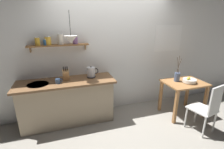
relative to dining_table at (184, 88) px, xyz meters
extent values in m
plane|color=gray|center=(-1.38, 0.12, -0.60)|extent=(14.00, 14.00, 0.00)
cube|color=white|center=(-1.18, 0.77, 0.75)|extent=(6.80, 0.10, 2.70)
cube|color=white|center=(0.00, 0.72, 0.98)|extent=(0.70, 0.01, 0.60)
cube|color=silver|center=(0.00, 0.72, 0.98)|extent=(0.64, 0.01, 0.54)
cube|color=tan|center=(-2.38, 0.44, -0.18)|extent=(1.74, 0.52, 0.86)
cube|color=brown|center=(-2.38, 0.42, 0.27)|extent=(1.83, 0.63, 0.04)
cylinder|color=#B7BABF|center=(-2.88, 0.40, 0.29)|extent=(0.38, 0.38, 0.01)
cube|color=brown|center=(-2.45, 0.61, 0.94)|extent=(1.11, 0.18, 0.02)
cube|color=#99754C|center=(-2.95, 0.69, 0.88)|extent=(0.02, 0.06, 0.12)
cube|color=#99754C|center=(-1.94, 0.69, 0.88)|extent=(0.02, 0.06, 0.12)
cylinder|color=gold|center=(-2.81, 0.61, 1.02)|extent=(0.09, 0.09, 0.14)
cylinder|color=silver|center=(-2.81, 0.61, 1.10)|extent=(0.09, 0.09, 0.01)
cylinder|color=#3366A3|center=(-2.67, 0.61, 1.01)|extent=(0.08, 0.08, 0.10)
cylinder|color=silver|center=(-2.67, 0.61, 1.06)|extent=(0.09, 0.09, 0.01)
cylinder|color=gold|center=(-2.63, 0.61, 1.03)|extent=(0.11, 0.11, 0.15)
cylinder|color=silver|center=(-2.63, 0.61, 1.11)|extent=(0.11, 0.11, 0.01)
cylinder|color=beige|center=(-2.41, 0.61, 1.05)|extent=(0.09, 0.09, 0.19)
cylinder|color=silver|center=(-2.41, 0.61, 1.15)|extent=(0.10, 0.10, 0.01)
cylinder|color=#7F5689|center=(-2.14, 0.61, 1.02)|extent=(0.09, 0.09, 0.14)
cylinder|color=silver|center=(-2.14, 0.61, 1.10)|extent=(0.10, 0.10, 0.01)
cube|color=#9E6B3D|center=(0.00, 0.00, 0.13)|extent=(0.83, 0.63, 0.03)
cube|color=#9E6B3D|center=(-0.37, -0.26, -0.24)|extent=(0.06, 0.06, 0.72)
cube|color=#9E6B3D|center=(0.37, -0.26, -0.24)|extent=(0.06, 0.06, 0.72)
cube|color=#9E6B3D|center=(-0.37, 0.26, -0.24)|extent=(0.06, 0.06, 0.72)
cube|color=#9E6B3D|center=(0.37, 0.26, -0.24)|extent=(0.06, 0.06, 0.72)
cube|color=silver|center=(-0.05, -0.58, -0.17)|extent=(0.47, 0.50, 0.03)
cube|color=silver|center=(-0.01, -0.78, 0.10)|extent=(0.33, 0.10, 0.51)
cylinder|color=silver|center=(0.06, -0.37, -0.39)|extent=(0.03, 0.03, 0.42)
cylinder|color=silver|center=(-0.25, -0.44, -0.39)|extent=(0.03, 0.03, 0.42)
cylinder|color=silver|center=(0.15, -0.72, -0.39)|extent=(0.03, 0.03, 0.42)
cylinder|color=silver|center=(-0.17, -0.80, -0.39)|extent=(0.03, 0.03, 0.42)
cylinder|color=silver|center=(0.06, -0.06, 0.15)|extent=(0.12, 0.12, 0.01)
cylinder|color=silver|center=(0.06, -0.06, 0.19)|extent=(0.27, 0.27, 0.07)
ellipsoid|color=yellow|center=(0.03, -0.06, 0.25)|extent=(0.16, 0.13, 0.04)
cylinder|color=#475675|center=(-0.13, 0.09, 0.24)|extent=(0.11, 0.11, 0.19)
cylinder|color=brown|center=(-0.14, 0.10, 0.50)|extent=(0.07, 0.02, 0.33)
cylinder|color=brown|center=(-0.13, 0.09, 0.52)|extent=(0.02, 0.02, 0.37)
cylinder|color=brown|center=(-0.12, 0.09, 0.49)|extent=(0.07, 0.03, 0.30)
cylinder|color=black|center=(-1.88, 0.49, 0.30)|extent=(0.18, 0.18, 0.02)
cylinder|color=silver|center=(-1.88, 0.49, 0.40)|extent=(0.16, 0.16, 0.19)
sphere|color=black|center=(-1.88, 0.49, 0.51)|extent=(0.02, 0.02, 0.02)
cone|color=silver|center=(-1.98, 0.49, 0.44)|extent=(0.04, 0.04, 0.04)
torus|color=black|center=(-1.80, 0.49, 0.41)|extent=(0.12, 0.02, 0.12)
cube|color=tan|center=(-2.37, 0.47, 0.40)|extent=(0.12, 0.17, 0.21)
cylinder|color=black|center=(-2.41, 0.44, 0.53)|extent=(0.02, 0.03, 0.08)
cylinder|color=black|center=(-2.37, 0.44, 0.53)|extent=(0.02, 0.03, 0.08)
cylinder|color=black|center=(-2.34, 0.44, 0.53)|extent=(0.02, 0.03, 0.08)
cylinder|color=#3D5B89|center=(-2.53, 0.34, 0.34)|extent=(0.09, 0.09, 0.09)
torus|color=#3D5B89|center=(-2.48, 0.34, 0.34)|extent=(0.06, 0.01, 0.06)
cylinder|color=black|center=(-2.23, 0.42, 1.34)|extent=(0.01, 0.01, 0.42)
cone|color=silver|center=(-2.23, 0.42, 1.06)|extent=(0.23, 0.23, 0.13)
sphere|color=white|center=(-2.23, 0.42, 1.02)|extent=(0.04, 0.04, 0.04)
camera|label=1|loc=(-2.44, -2.65, 1.41)|focal=26.70mm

